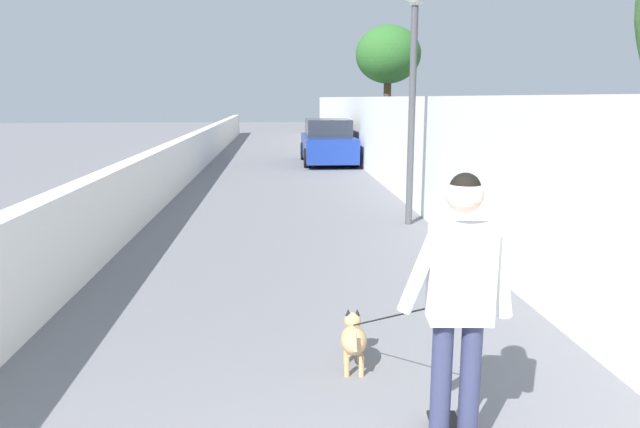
{
  "coord_description": "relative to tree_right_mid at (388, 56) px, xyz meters",
  "views": [
    {
      "loc": [
        -1.84,
        0.2,
        2.27
      ],
      "look_at": [
        4.45,
        -0.27,
        1.0
      ],
      "focal_mm": 32.53,
      "sensor_mm": 36.0,
      "label": 1
    }
  ],
  "objects": [
    {
      "name": "ground_plane",
      "position": [
        -5.0,
        3.76,
        -3.72
      ],
      "size": [
        80.0,
        80.0,
        0.0
      ],
      "primitive_type": "plane",
      "color": "slate"
    },
    {
      "name": "wall_left",
      "position": [
        -7.0,
        6.5,
        -3.12
      ],
      "size": [
        48.0,
        0.3,
        1.2
      ],
      "primitive_type": "cube",
      "color": "silver",
      "rests_on": "ground"
    },
    {
      "name": "fence_right",
      "position": [
        -7.0,
        1.02,
        -2.57
      ],
      "size": [
        48.0,
        0.3,
        2.3
      ],
      "primitive_type": "cube",
      "color": "white",
      "rests_on": "ground"
    },
    {
      "name": "tree_right_mid",
      "position": [
        0.0,
        0.0,
        0.0
      ],
      "size": [
        2.29,
        2.29,
        4.77
      ],
      "color": "#473523",
      "rests_on": "ground"
    },
    {
      "name": "lamp_post",
      "position": [
        -10.62,
        1.57,
        -0.86
      ],
      "size": [
        0.36,
        0.36,
        4.16
      ],
      "color": "#4C4C51",
      "rests_on": "ground"
    },
    {
      "name": "person_skateboarder",
      "position": [
        -17.55,
        2.85,
        -2.61
      ],
      "size": [
        0.25,
        0.71,
        1.76
      ],
      "color": "#333859",
      "rests_on": "skateboard"
    },
    {
      "name": "dog",
      "position": [
        -16.27,
        3.33,
        -3.45
      ],
      "size": [
        1.57,
        0.61,
        1.06
      ],
      "color": "tan",
      "rests_on": "ground"
    },
    {
      "name": "car_near",
      "position": [
        -0.52,
        2.17,
        -3.01
      ],
      "size": [
        4.11,
        1.8,
        1.54
      ],
      "color": "navy",
      "rests_on": "ground"
    }
  ]
}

